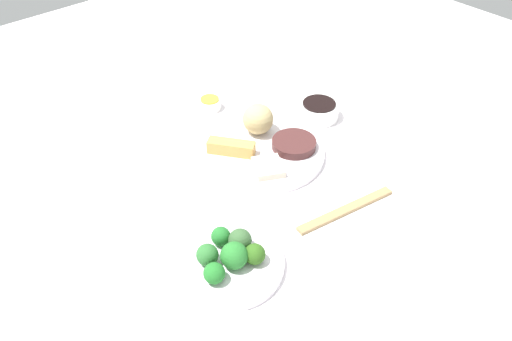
% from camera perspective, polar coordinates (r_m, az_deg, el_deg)
% --- Properties ---
extents(tabletop, '(2.20, 2.20, 0.02)m').
position_cam_1_polar(tabletop, '(1.21, 1.77, 0.64)').
color(tabletop, white).
rests_on(tabletop, ground).
extents(main_plate, '(0.27, 0.27, 0.02)m').
position_cam_1_polar(main_plate, '(1.21, 0.72, 1.89)').
color(main_plate, white).
rests_on(main_plate, tabletop).
extents(rice_scoop, '(0.07, 0.07, 0.07)m').
position_cam_1_polar(rice_scoop, '(1.25, 0.22, 5.49)').
color(rice_scoop, tan).
rests_on(rice_scoop, main_plate).
extents(spring_roll, '(0.09, 0.10, 0.03)m').
position_cam_1_polar(spring_roll, '(1.19, -2.66, 2.46)').
color(spring_roll, gold).
rests_on(spring_roll, main_plate).
extents(crab_rangoon_wonton, '(0.09, 0.09, 0.02)m').
position_cam_1_polar(crab_rangoon_wonton, '(1.15, 1.29, 0.35)').
color(crab_rangoon_wonton, beige).
rests_on(crab_rangoon_wonton, main_plate).
extents(stir_fry_heap, '(0.10, 0.10, 0.02)m').
position_cam_1_polar(stir_fry_heap, '(1.22, 4.05, 2.84)').
color(stir_fry_heap, '#462423').
rests_on(stir_fry_heap, main_plate).
extents(broccoli_plate, '(0.20, 0.20, 0.01)m').
position_cam_1_polar(broccoli_plate, '(0.98, -2.99, -9.85)').
color(broccoli_plate, white).
rests_on(broccoli_plate, tabletop).
extents(broccoli_floret_0, '(0.04, 0.04, 0.04)m').
position_cam_1_polar(broccoli_floret_0, '(0.98, -1.71, -7.40)').
color(broccoli_floret_0, '#365C32').
rests_on(broccoli_floret_0, broccoli_plate).
extents(broccoli_floret_1, '(0.04, 0.04, 0.04)m').
position_cam_1_polar(broccoli_floret_1, '(0.99, -3.75, -6.99)').
color(broccoli_floret_1, '#226C29').
rests_on(broccoli_floret_1, broccoli_plate).
extents(broccoli_floret_2, '(0.04, 0.04, 0.04)m').
position_cam_1_polar(broccoli_floret_2, '(0.93, -4.46, -10.82)').
color(broccoli_floret_2, '#217027').
rests_on(broccoli_floret_2, broccoli_plate).
extents(broccoli_floret_3, '(0.05, 0.05, 0.05)m').
position_cam_1_polar(broccoli_floret_3, '(0.95, -2.34, -9.02)').
color(broccoli_floret_3, '#27742B').
rests_on(broccoli_floret_3, broccoli_plate).
extents(broccoli_floret_4, '(0.04, 0.04, 0.04)m').
position_cam_1_polar(broccoli_floret_4, '(0.96, -5.19, -8.90)').
color(broccoli_floret_4, '#2C6B2F').
rests_on(broccoli_floret_4, broccoli_plate).
extents(broccoli_floret_5, '(0.04, 0.04, 0.04)m').
position_cam_1_polar(broccoli_floret_5, '(0.96, -0.13, -8.87)').
color(broccoli_floret_5, '#2D5C19').
rests_on(broccoli_floret_5, broccoli_plate).
extents(soy_sauce_bowl, '(0.10, 0.10, 0.04)m').
position_cam_1_polar(soy_sauce_bowl, '(1.34, 6.67, 6.32)').
color(soy_sauce_bowl, white).
rests_on(soy_sauce_bowl, tabletop).
extents(soy_sauce_bowl_liquid, '(0.08, 0.08, 0.00)m').
position_cam_1_polar(soy_sauce_bowl_liquid, '(1.33, 6.73, 7.07)').
color(soy_sauce_bowl_liquid, black).
rests_on(soy_sauce_bowl_liquid, soy_sauce_bowl).
extents(sauce_ramekin_hot_mustard, '(0.06, 0.06, 0.03)m').
position_cam_1_polar(sauce_ramekin_hot_mustard, '(1.38, -4.92, 7.03)').
color(sauce_ramekin_hot_mustard, white).
rests_on(sauce_ramekin_hot_mustard, tabletop).
extents(sauce_ramekin_hot_mustard_liquid, '(0.05, 0.05, 0.00)m').
position_cam_1_polar(sauce_ramekin_hot_mustard_liquid, '(1.37, -4.95, 7.55)').
color(sauce_ramekin_hot_mustard_liquid, gold).
rests_on(sauce_ramekin_hot_mustard_liquid, sauce_ramekin_hot_mustard).
extents(chopsticks_pair, '(0.23, 0.06, 0.01)m').
position_cam_1_polar(chopsticks_pair, '(1.09, 9.37, -4.26)').
color(chopsticks_pair, '#9D7F52').
rests_on(chopsticks_pair, tabletop).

